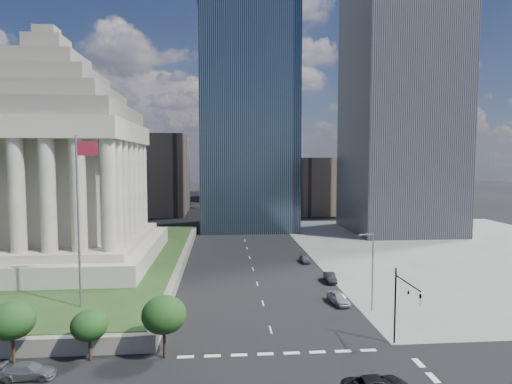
{
  "coord_description": "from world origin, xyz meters",
  "views": [
    {
      "loc": [
        -5.4,
        -26.58,
        19.04
      ],
      "look_at": [
        -1.4,
        23.12,
        15.35
      ],
      "focal_mm": 30.0,
      "sensor_mm": 36.0,
      "label": 1
    }
  ],
  "objects": [
    {
      "name": "sidewalk_ne",
      "position": [
        46.0,
        60.0,
        0.01
      ],
      "size": [
        68.0,
        90.0,
        0.03
      ],
      "primitive_type": "cube",
      "color": "slate",
      "rests_on": "ground"
    },
    {
      "name": "parked_sedan_near",
      "position": [
        10.01,
        27.94,
        0.79
      ],
      "size": [
        4.89,
        2.59,
        1.58
      ],
      "primitive_type": "imported",
      "rotation": [
        0.0,
        0.0,
        0.16
      ],
      "color": "#A0A4A8",
      "rests_on": "ground"
    },
    {
      "name": "street_lamp_north",
      "position": [
        13.33,
        25.0,
        5.66
      ],
      "size": [
        2.13,
        0.22,
        10.0
      ],
      "color": "slate",
      "rests_on": "ground"
    },
    {
      "name": "midrise_glass",
      "position": [
        2.0,
        95.0,
        30.0
      ],
      "size": [
        26.0,
        26.0,
        60.0
      ],
      "primitive_type": "cube",
      "color": "black",
      "rests_on": "ground"
    },
    {
      "name": "flagpole",
      "position": [
        -21.83,
        24.0,
        13.11
      ],
      "size": [
        2.52,
        0.24,
        20.0
      ],
      "color": "slate",
      "rests_on": "plaza_lawn"
    },
    {
      "name": "building_filler_nw",
      "position": [
        -30.0,
        130.0,
        14.0
      ],
      "size": [
        24.0,
        30.0,
        28.0
      ],
      "primitive_type": "cube",
      "color": "brown",
      "rests_on": "ground"
    },
    {
      "name": "ground",
      "position": [
        0.0,
        100.0,
        0.0
      ],
      "size": [
        500.0,
        500.0,
        0.0
      ],
      "primitive_type": "plane",
      "color": "black",
      "rests_on": "ground"
    },
    {
      "name": "parked_sedan_mid",
      "position": [
        11.5,
        38.14,
        0.71
      ],
      "size": [
        1.75,
        4.37,
        1.41
      ],
      "primitive_type": "imported",
      "rotation": [
        0.0,
        0.0,
        -0.06
      ],
      "color": "black",
      "rests_on": "ground"
    },
    {
      "name": "highrise_ne",
      "position": [
        42.0,
        85.0,
        50.0
      ],
      "size": [
        26.0,
        28.0,
        100.0
      ],
      "primitive_type": "cube",
      "color": "black",
      "rests_on": "ground"
    },
    {
      "name": "skyscraper_tall",
      "position": [
        8.0,
        185.0,
        95.0
      ],
      "size": [
        40.0,
        40.0,
        190.0
      ],
      "primitive_type": "cube",
      "color": "gray",
      "rests_on": "ground"
    },
    {
      "name": "suv_grey",
      "position": [
        -22.36,
        11.0,
        0.68
      ],
      "size": [
        1.92,
        4.69,
        1.36
      ],
      "primitive_type": "imported",
      "rotation": [
        0.0,
        0.0,
        1.57
      ],
      "color": "#525559",
      "rests_on": "ground"
    },
    {
      "name": "traffic_signal_ne",
      "position": [
        12.5,
        13.7,
        5.25
      ],
      "size": [
        0.3,
        5.74,
        8.0
      ],
      "color": "black",
      "rests_on": "ground"
    },
    {
      "name": "parked_sedan_far",
      "position": [
        10.02,
        51.23,
        0.66
      ],
      "size": [
        3.95,
        1.69,
        1.33
      ],
      "primitive_type": "imported",
      "rotation": [
        0.0,
        0.0,
        0.03
      ],
      "color": "#4E5155",
      "rests_on": "ground"
    },
    {
      "name": "building_filler_ne",
      "position": [
        32.0,
        130.0,
        10.0
      ],
      "size": [
        20.0,
        30.0,
        20.0
      ],
      "primitive_type": "cube",
      "color": "brown",
      "rests_on": "ground"
    },
    {
      "name": "war_memorial",
      "position": [
        -34.0,
        48.0,
        21.4
      ],
      "size": [
        34.0,
        34.0,
        39.0
      ],
      "primitive_type": null,
      "color": "gray",
      "rests_on": "plaza_lawn"
    }
  ]
}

